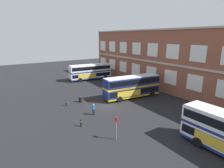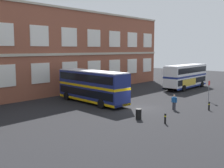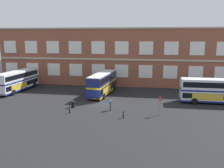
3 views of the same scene
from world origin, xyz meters
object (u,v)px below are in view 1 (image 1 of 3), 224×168
(double_decker_near, at_px, (90,72))
(safety_bollard_west, at_px, (81,123))
(waiting_passenger, at_px, (93,109))
(station_litter_bin, at_px, (80,99))
(bus_stand_flag, at_px, (116,126))
(safety_bollard_east, at_px, (66,103))
(double_decker_middle, at_px, (132,86))

(double_decker_near, xyz_separation_m, safety_bollard_west, (22.94, -12.96, -1.66))
(double_decker_near, distance_m, waiting_passenger, 22.92)
(station_litter_bin, distance_m, safety_bollard_west, 9.08)
(bus_stand_flag, relative_size, safety_bollard_west, 2.84)
(safety_bollard_east, bearing_deg, station_litter_bin, 97.28)
(safety_bollard_east, bearing_deg, waiting_passenger, 20.94)
(double_decker_middle, distance_m, safety_bollard_east, 12.35)
(waiting_passenger, xyz_separation_m, safety_bollard_east, (-5.69, -2.18, -0.44))
(waiting_passenger, distance_m, safety_bollard_east, 6.11)
(station_litter_bin, bearing_deg, safety_bollard_east, -82.72)
(double_decker_near, bearing_deg, bus_stand_flag, -21.33)
(waiting_passenger, distance_m, safety_bollard_west, 3.85)
(waiting_passenger, xyz_separation_m, bus_stand_flag, (7.31, -0.99, 0.70))
(waiting_passenger, distance_m, bus_stand_flag, 7.41)
(double_decker_near, distance_m, station_litter_bin, 17.43)
(waiting_passenger, relative_size, safety_bollard_east, 1.79)
(safety_bollard_west, xyz_separation_m, safety_bollard_east, (-7.99, 0.87, 0.00))
(double_decker_near, distance_m, safety_bollard_west, 26.40)
(double_decker_near, height_order, safety_bollard_west, double_decker_near)
(station_litter_bin, relative_size, safety_bollard_west, 1.08)
(double_decker_middle, xyz_separation_m, safety_bollard_east, (-2.58, -11.96, -1.66))
(double_decker_middle, xyz_separation_m, safety_bollard_west, (5.41, -12.83, -1.66))
(waiting_passenger, bearing_deg, safety_bollard_east, -159.06)
(station_litter_bin, xyz_separation_m, safety_bollard_east, (0.35, -2.71, -0.03))
(waiting_passenger, bearing_deg, double_decker_near, 154.33)
(waiting_passenger, height_order, station_litter_bin, waiting_passenger)
(waiting_passenger, xyz_separation_m, station_litter_bin, (-6.03, 0.53, -0.41))
(bus_stand_flag, bearing_deg, double_decker_middle, 134.01)
(station_litter_bin, bearing_deg, bus_stand_flag, -6.52)
(waiting_passenger, relative_size, bus_stand_flag, 0.63)
(double_decker_near, relative_size, safety_bollard_west, 11.79)
(bus_stand_flag, bearing_deg, waiting_passenger, 172.27)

